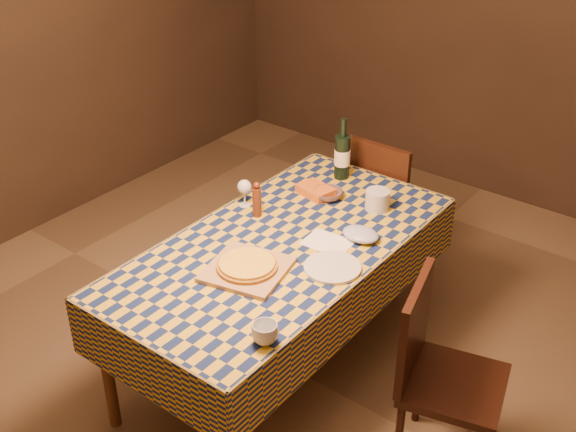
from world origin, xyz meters
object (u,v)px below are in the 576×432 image
at_px(bowl, 328,194).
at_px(white_plate, 332,267).
at_px(cutting_board, 247,269).
at_px(dining_table, 282,256).
at_px(chair_right, 437,367).
at_px(pizza, 247,265).
at_px(chair_far, 384,199).
at_px(wine_bottle, 342,156).

bearing_deg(bowl, white_plate, -53.26).
relative_size(cutting_board, white_plate, 1.31).
xyz_separation_m(dining_table, cutting_board, (0.02, -0.28, 0.09)).
bearing_deg(chair_right, pizza, -166.03).
bearing_deg(pizza, cutting_board, 0.00).
bearing_deg(cutting_board, dining_table, 94.49).
relative_size(pizza, chair_right, 0.36).
relative_size(dining_table, chair_right, 1.98).
distance_m(pizza, chair_right, 0.95).
xyz_separation_m(dining_table, chair_far, (-0.05, 1.08, -0.17)).
distance_m(white_plate, chair_far, 1.19).
bearing_deg(dining_table, cutting_board, -85.51).
bearing_deg(wine_bottle, dining_table, -77.89).
bearing_deg(pizza, wine_bottle, 100.06).
bearing_deg(dining_table, white_plate, -5.05).
bearing_deg(pizza, bowl, 97.30).
bearing_deg(dining_table, chair_right, -4.13).
bearing_deg(wine_bottle, chair_far, 71.28).
distance_m(pizza, chair_far, 1.39).
height_order(pizza, white_plate, pizza).
height_order(cutting_board, bowl, bowl).
bearing_deg(white_plate, wine_bottle, 121.47).
distance_m(chair_far, chair_right, 1.49).
distance_m(dining_table, wine_bottle, 0.80).
distance_m(dining_table, white_plate, 0.33).
xyz_separation_m(cutting_board, wine_bottle, (-0.18, 1.04, 0.12)).
bearing_deg(wine_bottle, cutting_board, -79.94).
bearing_deg(cutting_board, white_plate, 40.74).
bearing_deg(wine_bottle, pizza, -79.94).
relative_size(wine_bottle, chair_far, 0.38).
height_order(dining_table, cutting_board, cutting_board).
relative_size(chair_far, chair_right, 1.00).
relative_size(dining_table, pizza, 5.47).
bearing_deg(white_plate, cutting_board, -139.26).
bearing_deg(chair_right, wine_bottle, 142.25).
relative_size(dining_table, white_plate, 6.96).
xyz_separation_m(white_plate, chair_far, (-0.37, 1.10, -0.25)).
xyz_separation_m(chair_far, chair_right, (0.95, -1.14, 0.00)).
relative_size(wine_bottle, chair_right, 0.38).
distance_m(pizza, wine_bottle, 1.06).
bearing_deg(chair_far, pizza, -86.82).
xyz_separation_m(pizza, wine_bottle, (-0.18, 1.04, 0.10)).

